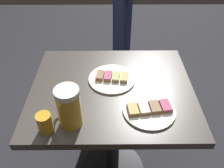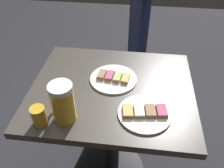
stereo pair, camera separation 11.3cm
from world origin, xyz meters
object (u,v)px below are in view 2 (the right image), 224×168
at_px(plate_near, 114,78).
at_px(beer_glass_small, 39,116).
at_px(beer_mug, 63,102).
at_px(plate_far, 145,113).

xyz_separation_m(plate_near, beer_glass_small, (-0.27, -0.32, 0.03)).
relative_size(beer_mug, beer_glass_small, 2.11).
height_order(plate_near, plate_far, same).
bearing_deg(plate_near, beer_mug, -121.90).
relative_size(plate_far, beer_mug, 1.27).
distance_m(plate_far, beer_mug, 0.35).
xyz_separation_m(plate_far, beer_mug, (-0.33, -0.06, 0.08)).
relative_size(plate_near, plate_far, 1.03).
distance_m(plate_near, beer_mug, 0.34).
bearing_deg(plate_far, beer_mug, -169.78).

